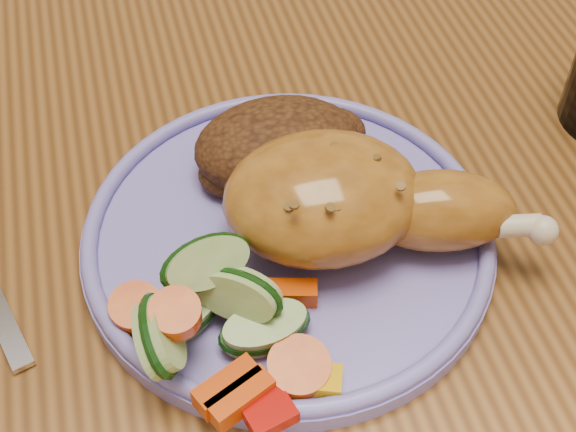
{
  "coord_description": "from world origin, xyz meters",
  "views": [
    {
      "loc": [
        -0.14,
        -0.42,
        1.13
      ],
      "look_at": [
        -0.06,
        -0.12,
        0.78
      ],
      "focal_mm": 50.0,
      "sensor_mm": 36.0,
      "label": 1
    }
  ],
  "objects": [
    {
      "name": "dining_table",
      "position": [
        0.0,
        0.0,
        0.67
      ],
      "size": [
        0.9,
        1.4,
        0.75
      ],
      "color": "brown",
      "rests_on": "ground"
    },
    {
      "name": "plate",
      "position": [
        -0.06,
        -0.12,
        0.76
      ],
      "size": [
        0.25,
        0.25,
        0.01
      ],
      "primitive_type": "cylinder",
      "color": "#766DCD",
      "rests_on": "dining_table"
    },
    {
      "name": "plate_rim",
      "position": [
        -0.06,
        -0.12,
        0.77
      ],
      "size": [
        0.25,
        0.25,
        0.01
      ],
      "primitive_type": "torus",
      "color": "#766DCD",
      "rests_on": "plate"
    },
    {
      "name": "chicken_leg",
      "position": [
        -0.03,
        -0.13,
        0.79
      ],
      "size": [
        0.19,
        0.11,
        0.06
      ],
      "color": "#AC6D24",
      "rests_on": "plate"
    },
    {
      "name": "rice_pilaf",
      "position": [
        -0.05,
        -0.06,
        0.78
      ],
      "size": [
        0.11,
        0.08,
        0.05
      ],
      "color": "#482712",
      "rests_on": "plate"
    },
    {
      "name": "vegetable_pile",
      "position": [
        -0.12,
        -0.18,
        0.78
      ],
      "size": [
        0.12,
        0.12,
        0.06
      ],
      "color": "#A50A05",
      "rests_on": "plate"
    }
  ]
}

